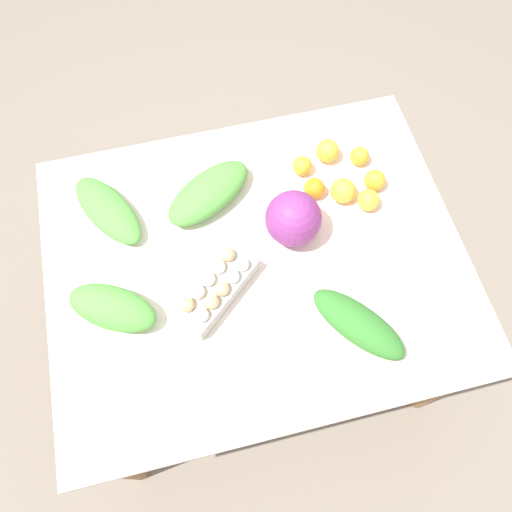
{
  "coord_description": "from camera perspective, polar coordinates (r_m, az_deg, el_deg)",
  "views": [
    {
      "loc": [
        0.15,
        0.63,
        2.16
      ],
      "look_at": [
        0.0,
        0.0,
        0.78
      ],
      "focal_mm": 35.0,
      "sensor_mm": 36.0,
      "label": 1
    }
  ],
  "objects": [
    {
      "name": "greens_bunch_scallion",
      "position": [
        1.46,
        11.6,
        -7.6
      ],
      "size": [
        0.27,
        0.31,
        0.07
      ],
      "primitive_type": "ellipsoid",
      "rotation": [
        0.0,
        0.0,
        5.37
      ],
      "color": "#2D6B28",
      "rests_on": "dining_table"
    },
    {
      "name": "greens_bunch_chard",
      "position": [
        1.49,
        -16.06,
        -5.71
      ],
      "size": [
        0.3,
        0.25,
        0.09
      ],
      "primitive_type": "ellipsoid",
      "rotation": [
        0.0,
        0.0,
        5.73
      ],
      "color": "#4C933D",
      "rests_on": "dining_table"
    },
    {
      "name": "orange_0",
      "position": [
        1.64,
        9.91,
        7.36
      ],
      "size": [
        0.08,
        0.08,
        0.08
      ],
      "primitive_type": "sphere",
      "color": "#F9A833",
      "rests_on": "dining_table"
    },
    {
      "name": "egg_carton",
      "position": [
        1.47,
        -4.64,
        -3.65
      ],
      "size": [
        0.29,
        0.27,
        0.09
      ],
      "rotation": [
        0.0,
        0.0,
        3.85
      ],
      "color": "#A8A8A3",
      "rests_on": "dining_table"
    },
    {
      "name": "orange_4",
      "position": [
        1.74,
        11.75,
        11.12
      ],
      "size": [
        0.06,
        0.06,
        0.06
      ],
      "primitive_type": "sphere",
      "color": "orange",
      "rests_on": "dining_table"
    },
    {
      "name": "dining_table",
      "position": [
        1.63,
        0.0,
        -1.69
      ],
      "size": [
        1.29,
        1.04,
        0.76
      ],
      "color": "silver",
      "rests_on": "ground_plane"
    },
    {
      "name": "orange_6",
      "position": [
        1.69,
        5.3,
        10.23
      ],
      "size": [
        0.07,
        0.07,
        0.07
      ],
      "primitive_type": "sphere",
      "color": "orange",
      "rests_on": "dining_table"
    },
    {
      "name": "orange_2",
      "position": [
        1.64,
        6.67,
        7.7
      ],
      "size": [
        0.07,
        0.07,
        0.07
      ],
      "primitive_type": "sphere",
      "color": "orange",
      "rests_on": "dining_table"
    },
    {
      "name": "orange_1",
      "position": [
        1.72,
        8.16,
        11.82
      ],
      "size": [
        0.08,
        0.08,
        0.08
      ],
      "primitive_type": "sphere",
      "color": "#F9A833",
      "rests_on": "dining_table"
    },
    {
      "name": "greens_bunch_kale",
      "position": [
        1.62,
        -5.43,
        7.22
      ],
      "size": [
        0.35,
        0.28,
        0.09
      ],
      "primitive_type": "ellipsoid",
      "rotation": [
        0.0,
        0.0,
        0.53
      ],
      "color": "#4C933D",
      "rests_on": "dining_table"
    },
    {
      "name": "greens_bunch_dandelion",
      "position": [
        1.66,
        -16.58,
        5.06
      ],
      "size": [
        0.26,
        0.33,
        0.07
      ],
      "primitive_type": "ellipsoid",
      "rotation": [
        0.0,
        0.0,
        5.21
      ],
      "color": "#4C933D",
      "rests_on": "dining_table"
    },
    {
      "name": "orange_3",
      "position": [
        1.64,
        12.71,
        6.27
      ],
      "size": [
        0.07,
        0.07,
        0.07
      ],
      "primitive_type": "sphere",
      "color": "#F9A833",
      "rests_on": "dining_table"
    },
    {
      "name": "orange_5",
      "position": [
        1.69,
        13.42,
        8.44
      ],
      "size": [
        0.07,
        0.07,
        0.07
      ],
      "primitive_type": "sphere",
      "color": "orange",
      "rests_on": "dining_table"
    },
    {
      "name": "ground_plane",
      "position": [
        2.26,
        0.0,
        -8.41
      ],
      "size": [
        8.0,
        8.0,
        0.0
      ],
      "primitive_type": "plane",
      "color": "#70665B"
    },
    {
      "name": "cabbage_purple",
      "position": [
        1.52,
        4.28,
        4.28
      ],
      "size": [
        0.17,
        0.17,
        0.17
      ],
      "primitive_type": "sphere",
      "color": "#7A2D75",
      "rests_on": "dining_table"
    }
  ]
}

